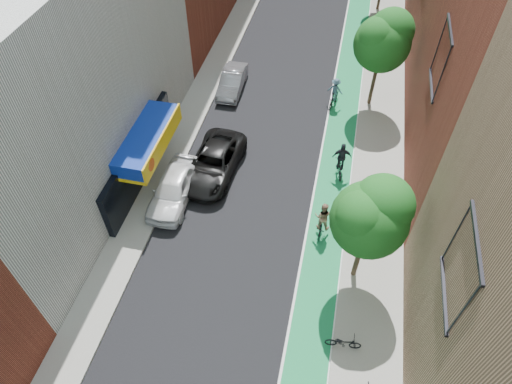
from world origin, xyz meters
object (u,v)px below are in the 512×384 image
Objects in this scene: parked_car_silver at (232,81)px; cyclist_lane_mid at (341,162)px; cyclist_lane_far at (335,94)px; cyclist_lane_near at (322,220)px; parked_car_black at (214,163)px; parked_car_white at (173,188)px.

cyclist_lane_mid reaches higher than parked_car_silver.
cyclist_lane_mid is 1.12× the size of cyclist_lane_far.
cyclist_lane_near is 11.20m from cyclist_lane_far.
cyclist_lane_far is (-0.49, 11.19, -0.09)m from cyclist_lane_near.
parked_car_black reaches higher than parked_car_silver.
parked_car_silver is 7.22m from cyclist_lane_far.
cyclist_lane_far is (6.20, 8.17, 0.07)m from parked_car_black.
parked_car_black is 1.33× the size of parked_car_silver.
parked_car_white is at bearing -118.88° from parked_car_black.
cyclist_lane_mid is (7.25, 1.56, 0.09)m from parked_car_black.
parked_car_white is 13.17m from cyclist_lane_far.
parked_car_black is at bearing 56.55° from parked_car_white.
parked_car_black is 2.65× the size of cyclist_lane_near.
parked_car_white is 2.30× the size of cyclist_lane_near.
parked_car_black is 2.85× the size of cyclist_lane_far.
parked_car_black is 2.55× the size of cyclist_lane_mid.
cyclist_lane_near is (6.69, -3.02, 0.16)m from parked_car_black.
parked_car_black is at bearing -22.75° from cyclist_lane_near.
parked_car_silver is at bearing 12.61° from cyclist_lane_far.
parked_car_silver is 2.14× the size of cyclist_lane_far.
cyclist_lane_near reaches higher than parked_car_white.
parked_car_white reaches higher than parked_car_silver.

